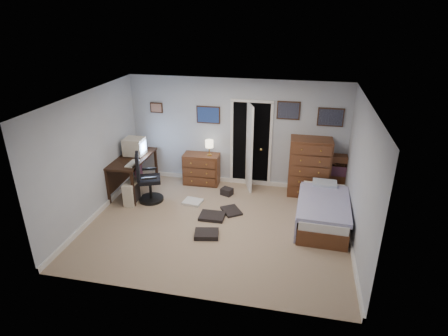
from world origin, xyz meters
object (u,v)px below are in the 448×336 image
at_px(tall_dresser, 309,167).
at_px(bed, 322,211).
at_px(low_dresser, 202,169).
at_px(office_chair, 147,183).
at_px(computer_desk, 128,165).

bearing_deg(tall_dresser, bed, -79.20).
relative_size(tall_dresser, bed, 0.72).
distance_m(low_dresser, tall_dresser, 2.50).
height_order(office_chair, bed, office_chair).
bearing_deg(low_dresser, tall_dresser, -2.26).
xyz_separation_m(tall_dresser, bed, (0.29, -1.24, -0.38)).
bearing_deg(tall_dresser, computer_desk, -172.50).
xyz_separation_m(office_chair, low_dresser, (0.92, 1.09, -0.06)).
height_order(office_chair, low_dresser, office_chair).
bearing_deg(bed, office_chair, 179.49).
relative_size(computer_desk, bed, 0.80).
xyz_separation_m(computer_desk, office_chair, (0.59, -0.38, -0.21)).
bearing_deg(computer_desk, bed, -7.85).
xyz_separation_m(low_dresser, bed, (2.77, -1.26, -0.10)).
relative_size(computer_desk, tall_dresser, 1.10).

